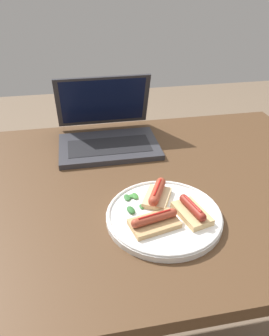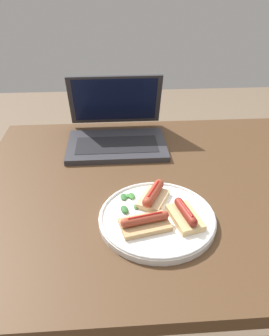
{
  "view_description": "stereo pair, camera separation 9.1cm",
  "coord_description": "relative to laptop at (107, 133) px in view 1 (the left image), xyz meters",
  "views": [
    {
      "loc": [
        -0.24,
        -0.77,
        1.27
      ],
      "look_at": [
        -0.09,
        -0.01,
        0.79
      ],
      "focal_mm": 35.0,
      "sensor_mm": 36.0,
      "label": 1
    },
    {
      "loc": [
        -0.15,
        -0.78,
        1.27
      ],
      "look_at": [
        -0.09,
        -0.01,
        0.79
      ],
      "focal_mm": 35.0,
      "sensor_mm": 36.0,
      "label": 2
    }
  ],
  "objects": [
    {
      "name": "ground_plane",
      "position": [
        0.14,
        -0.27,
        -0.77
      ],
      "size": [
        6.0,
        6.0,
        0.0
      ],
      "primitive_type": "plane",
      "color": "#75604C"
    },
    {
      "name": "desk",
      "position": [
        0.14,
        -0.27,
        -0.11
      ],
      "size": [
        1.11,
        0.87,
        0.73
      ],
      "color": "#4C331E",
      "rests_on": "ground_plane"
    },
    {
      "name": "laptop",
      "position": [
        0.0,
        0.0,
        0.0
      ],
      "size": [
        0.34,
        0.3,
        0.22
      ],
      "color": "#2D2D33",
      "rests_on": "desk"
    },
    {
      "name": "plate",
      "position": [
        0.09,
        -0.43,
        -0.03
      ],
      "size": [
        0.29,
        0.29,
        0.02
      ],
      "color": "white",
      "rests_on": "desk"
    },
    {
      "name": "sausage_toast_left",
      "position": [
        0.06,
        -0.47,
        -0.01
      ],
      "size": [
        0.13,
        0.09,
        0.04
      ],
      "rotation": [
        0.0,
        0.0,
        3.37
      ],
      "color": "tan",
      "rests_on": "plate"
    },
    {
      "name": "sausage_toast_middle",
      "position": [
        0.15,
        -0.45,
        -0.01
      ],
      "size": [
        0.08,
        0.12,
        0.04
      ],
      "rotation": [
        0.0,
        0.0,
        1.82
      ],
      "color": "tan",
      "rests_on": "plate"
    },
    {
      "name": "sausage_toast_right",
      "position": [
        0.09,
        -0.37,
        -0.01
      ],
      "size": [
        0.1,
        0.11,
        0.04
      ],
      "rotation": [
        0.0,
        0.0,
        4.24
      ],
      "color": "#D6B784",
      "rests_on": "plate"
    },
    {
      "name": "salad_pile",
      "position": [
        0.02,
        -0.37,
        -0.02
      ],
      "size": [
        0.05,
        0.09,
        0.01
      ],
      "color": "#387A33",
      "rests_on": "plate"
    }
  ]
}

